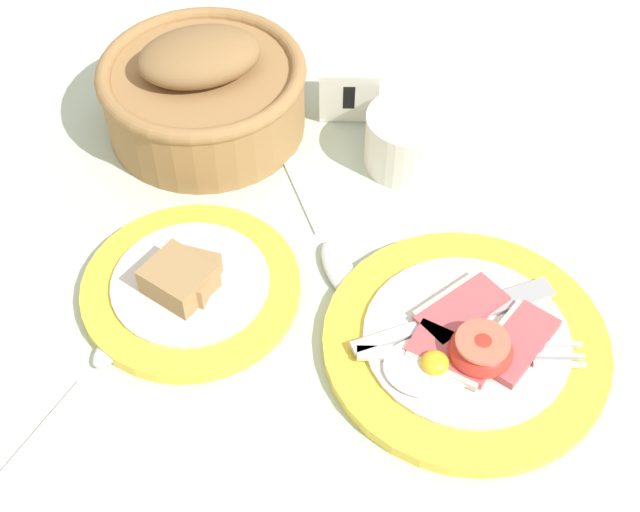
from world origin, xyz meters
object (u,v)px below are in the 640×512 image
Objects in this scene: breakfast_plate at (461,343)px; teaspoon_by_saucer at (324,248)px; sugar_cup at (404,138)px; number_card at (344,92)px; bread_basket at (199,90)px; teaspoon_near_cup at (96,361)px; bread_plate at (185,286)px.

teaspoon_by_saucer is (-0.11, 0.11, -0.01)m from breakfast_plate.
sugar_cup is 0.46× the size of teaspoon_by_saucer.
number_card is at bearing 107.80° from breakfast_plate.
teaspoon_near_cup is (-0.06, -0.30, -0.04)m from bread_basket.
teaspoon_near_cup is at bearing -177.04° from breakfast_plate.
breakfast_plate is 1.15× the size of bread_basket.
teaspoon_by_saucer and teaspoon_near_cup have the same top height.
sugar_cup reaches higher than teaspoon_by_saucer.
number_card is (0.14, 0.23, 0.03)m from bread_plate.
number_card reaches higher than sugar_cup.
breakfast_plate is at bearing -58.37° from teaspoon_near_cup.
teaspoon_by_saucer is (0.12, 0.05, -0.01)m from bread_plate.
teaspoon_near_cup is (-0.27, -0.25, -0.03)m from sugar_cup.
teaspoon_by_saucer is at bearing -27.90° from teaspoon_near_cup.
breakfast_plate is at bearing 27.24° from teaspoon_by_saucer.
bread_plate is at bearing -88.79° from bread_basket.
bread_plate is 2.63× the size of number_card.
number_card is (-0.06, 0.06, 0.01)m from sugar_cup.
teaspoon_near_cup is (-0.07, -0.08, -0.01)m from bread_plate.
bread_basket is at bearing 165.59° from sugar_cup.
bread_plate is 0.13m from teaspoon_by_saucer.
sugar_cup is 0.42× the size of bread_basket.
number_card is (0.15, 0.01, -0.01)m from bread_basket.
sugar_cup is 1.18× the size of number_card.
sugar_cup is at bearing 98.80° from breakfast_plate.
teaspoon_by_saucer is 0.23m from teaspoon_near_cup.
breakfast_plate is 1.25× the size of bread_plate.
number_card is at bearing -5.37° from teaspoon_near_cup.
sugar_cup reaches higher than breakfast_plate.
sugar_cup is 0.09m from number_card.
number_card is 0.37m from teaspoon_near_cup.
bread_basket is (-0.00, 0.22, 0.04)m from bread_plate.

